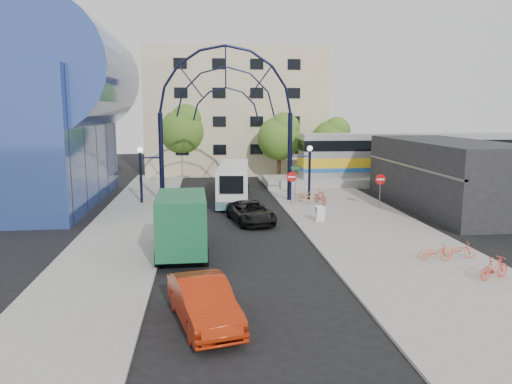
{
  "coord_description": "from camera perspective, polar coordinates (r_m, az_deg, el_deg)",
  "views": [
    {
      "loc": [
        -1.85,
        -24.75,
        7.19
      ],
      "look_at": [
        1.46,
        6.0,
        2.11
      ],
      "focal_mm": 35.0,
      "sensor_mm": 36.0,
      "label": 1
    }
  ],
  "objects": [
    {
      "name": "green_truck",
      "position": [
        25.2,
        -8.43,
        -3.6
      ],
      "size": [
        2.56,
        6.37,
        3.19
      ],
      "rotation": [
        0.0,
        0.0,
        0.02
      ],
      "color": "black",
      "rests_on": "ground"
    },
    {
      "name": "red_sedan",
      "position": [
        17.36,
        -6.01,
        -12.37
      ],
      "size": [
        2.77,
        5.04,
        1.57
      ],
      "primitive_type": "imported",
      "rotation": [
        0.0,
        0.0,
        0.24
      ],
      "color": "#9F2209",
      "rests_on": "ground"
    },
    {
      "name": "bike_near_b",
      "position": [
        38.35,
        7.36,
        -0.55
      ],
      "size": [
        1.01,
        1.86,
        1.08
      ],
      "primitive_type": "imported",
      "rotation": [
        0.0,
        0.0,
        0.3
      ],
      "color": "red",
      "rests_on": "sidewalk_east"
    },
    {
      "name": "city_bus",
      "position": [
        40.1,
        -2.57,
        1.15
      ],
      "size": [
        3.22,
        10.52,
        2.85
      ],
      "rotation": [
        0.0,
        0.0,
        -0.09
      ],
      "color": "silver",
      "rests_on": "ground"
    },
    {
      "name": "tree_north_a",
      "position": [
        51.36,
        2.82,
        6.44
      ],
      "size": [
        4.48,
        4.48,
        7.0
      ],
      "color": "#382314",
      "rests_on": "ground"
    },
    {
      "name": "do_not_enter_sign",
      "position": [
        37.41,
        14.02,
        1.04
      ],
      "size": [
        0.76,
        0.07,
        2.48
      ],
      "color": "slate",
      "rests_on": "sidewalk_east"
    },
    {
      "name": "bike_far_b",
      "position": [
        23.54,
        25.58,
        -7.83
      ],
      "size": [
        1.71,
        1.0,
        0.99
      ],
      "primitive_type": "imported",
      "rotation": [
        0.0,
        0.0,
        1.92
      ],
      "color": "red",
      "rests_on": "sidewalk_east"
    },
    {
      "name": "plaza_west",
      "position": [
        31.91,
        -14.39,
        -3.88
      ],
      "size": [
        5.0,
        50.0,
        0.12
      ],
      "primitive_type": "cube",
      "color": "gray",
      "rests_on": "ground"
    },
    {
      "name": "train_platform",
      "position": [
        52.05,
        18.76,
        1.34
      ],
      "size": [
        32.0,
        5.0,
        0.8
      ],
      "primitive_type": "cube",
      "color": "gray",
      "rests_on": "ground"
    },
    {
      "name": "bike_near_a",
      "position": [
        38.81,
        5.6,
        -0.5
      ],
      "size": [
        1.26,
        1.9,
        0.94
      ],
      "primitive_type": "imported",
      "rotation": [
        0.0,
        0.0,
        0.39
      ],
      "color": "orange",
      "rests_on": "sidewalk_east"
    },
    {
      "name": "tree_north_b",
      "position": [
        54.75,
        -8.32,
        7.22
      ],
      "size": [
        5.12,
        5.12,
        8.0
      ],
      "color": "#382314",
      "rests_on": "ground"
    },
    {
      "name": "tree_north_c",
      "position": [
        54.57,
        8.76,
        6.17
      ],
      "size": [
        4.16,
        4.16,
        6.5
      ],
      "color": "#382314",
      "rests_on": "ground"
    },
    {
      "name": "bike_far_c",
      "position": [
        25.31,
        19.76,
        -6.52
      ],
      "size": [
        1.59,
        0.84,
        0.79
      ],
      "primitive_type": "imported",
      "rotation": [
        0.0,
        0.0,
        1.36
      ],
      "color": "#E9592E",
      "rests_on": "sidewalk_east"
    },
    {
      "name": "stop_sign",
      "position": [
        37.7,
        4.08,
        1.39
      ],
      "size": [
        0.8,
        0.07,
        2.5
      ],
      "color": "slate",
      "rests_on": "sidewalk_east"
    },
    {
      "name": "ground",
      "position": [
        25.84,
        -1.8,
        -6.83
      ],
      "size": [
        120.0,
        120.0,
        0.0
      ],
      "primitive_type": "plane",
      "color": "black",
      "rests_on": "ground"
    },
    {
      "name": "sandwich_board",
      "position": [
        32.27,
        7.35,
        -2.27
      ],
      "size": [
        0.55,
        0.61,
        0.99
      ],
      "color": "white",
      "rests_on": "sidewalk_east"
    },
    {
      "name": "black_suv",
      "position": [
        32.16,
        -0.57,
        -2.32
      ],
      "size": [
        3.19,
        5.33,
        1.39
      ],
      "primitive_type": "imported",
      "rotation": [
        0.0,
        0.0,
        0.19
      ],
      "color": "black",
      "rests_on": "ground"
    },
    {
      "name": "transit_hall",
      "position": [
        41.97,
        -25.08,
        7.79
      ],
      "size": [
        16.5,
        18.0,
        14.5
      ],
      "color": "#324B99",
      "rests_on": "ground"
    },
    {
      "name": "bike_far_a",
      "position": [
        26.21,
        22.18,
        -6.12
      ],
      "size": [
        1.6,
        0.93,
        0.8
      ],
      "primitive_type": "imported",
      "rotation": [
        0.0,
        0.0,
        1.28
      ],
      "color": "#ED592F",
      "rests_on": "sidewalk_east"
    },
    {
      "name": "apartment_block",
      "position": [
        59.84,
        -2.48,
        9.15
      ],
      "size": [
        20.0,
        12.1,
        14.0
      ],
      "color": "#C9B38C",
      "rests_on": "ground"
    },
    {
      "name": "street_name_sign",
      "position": [
        38.34,
        4.52,
        1.72
      ],
      "size": [
        0.7,
        0.7,
        2.8
      ],
      "color": "slate",
      "rests_on": "sidewalk_east"
    },
    {
      "name": "commercial_block_east",
      "position": [
        39.34,
        20.91,
        1.87
      ],
      "size": [
        6.0,
        16.0,
        5.0
      ],
      "primitive_type": "cube",
      "color": "black",
      "rests_on": "ground"
    },
    {
      "name": "gateway_arch",
      "position": [
        38.82,
        -3.47,
        11.33
      ],
      "size": [
        13.64,
        0.44,
        12.1
      ],
      "color": "black",
      "rests_on": "ground"
    },
    {
      "name": "sidewalk_east",
      "position": [
        31.21,
        12.47,
        -4.1
      ],
      "size": [
        8.0,
        56.0,
        0.12
      ],
      "primitive_type": "cube",
      "color": "gray",
      "rests_on": "ground"
    },
    {
      "name": "train_car",
      "position": [
        51.78,
        18.9,
        4.08
      ],
      "size": [
        25.1,
        3.05,
        4.2
      ],
      "color": "#B7B7BC",
      "rests_on": "train_platform"
    }
  ]
}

